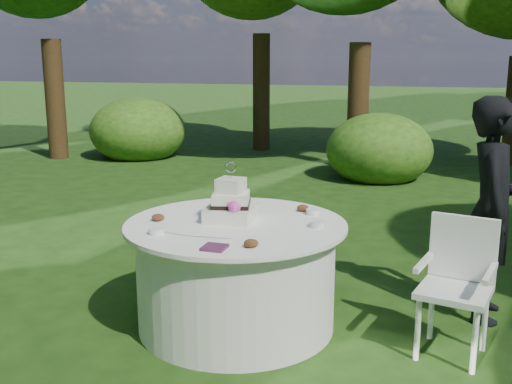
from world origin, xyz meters
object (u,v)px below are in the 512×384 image
cake (231,205)px  guest (491,210)px  table (236,274)px  napkins (214,247)px  chair (458,276)px

cake → guest: bearing=21.3°
guest → table: bearing=114.6°
napkins → chair: size_ratio=0.16×
guest → table: size_ratio=1.05×
guest → napkins: bearing=130.7°
guest → cake: guest is taller
table → napkins: bearing=-82.2°
napkins → cake: (-0.13, 0.64, 0.10)m
napkins → chair: bearing=25.6°
cake → chair: cake is taller
table → chair: 1.51m
cake → table: bearing=-41.5°
napkins → chair: chair is taller
table → chair: chair is taller
cake → chair: (1.55, 0.04, -0.36)m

